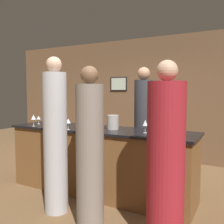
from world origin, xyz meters
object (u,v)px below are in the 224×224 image
(bartender, at_px, (143,129))
(wine_bottle_0, at_px, (151,121))
(guest_0, at_px, (90,152))
(wine_bottle_1, at_px, (95,119))
(ice_bucket, at_px, (113,122))
(guest_2, at_px, (166,163))
(guest_1, at_px, (55,140))
(wine_bottle_2, at_px, (49,118))

(bartender, distance_m, wine_bottle_0, 0.63)
(guest_0, height_order, wine_bottle_1, guest_0)
(ice_bucket, bearing_deg, bartender, 74.36)
(bartender, xyz_separation_m, guest_0, (-0.03, -1.61, -0.07))
(guest_2, distance_m, ice_bucket, 1.39)
(guest_1, height_order, wine_bottle_2, guest_1)
(guest_1, xyz_separation_m, ice_bucket, (0.40, 0.81, 0.16))
(guest_0, relative_size, wine_bottle_0, 5.82)
(guest_1, relative_size, guest_2, 1.07)
(guest_0, relative_size, guest_2, 0.99)
(bartender, xyz_separation_m, wine_bottle_1, (-0.63, -0.54, 0.19))
(bartender, height_order, wine_bottle_1, bartender)
(guest_2, height_order, wine_bottle_0, guest_2)
(guest_2, xyz_separation_m, ice_bucket, (-1.06, 0.87, 0.25))
(guest_2, distance_m, wine_bottle_1, 1.84)
(guest_2, bearing_deg, ice_bucket, 140.47)
(bartender, xyz_separation_m, guest_2, (0.85, -1.59, -0.07))
(bartender, height_order, guest_1, guest_1)
(guest_2, height_order, wine_bottle_2, guest_2)
(guest_0, height_order, wine_bottle_2, guest_0)
(guest_1, distance_m, wine_bottle_2, 1.07)
(guest_0, xyz_separation_m, ice_bucket, (-0.18, 0.88, 0.24))
(guest_1, xyz_separation_m, wine_bottle_2, (-0.77, 0.72, 0.18))
(bartender, xyz_separation_m, guest_1, (-0.60, -1.53, 0.01))
(guest_2, bearing_deg, bartender, 118.19)
(guest_1, relative_size, ice_bucket, 9.44)
(guest_0, distance_m, wine_bottle_0, 1.18)
(guest_1, bearing_deg, wine_bottle_1, 91.45)
(guest_1, bearing_deg, guest_0, -7.51)
(guest_0, xyz_separation_m, wine_bottle_1, (-0.60, 1.07, 0.26))
(guest_0, height_order, wine_bottle_0, guest_0)
(wine_bottle_1, height_order, wine_bottle_2, wine_bottle_2)
(wine_bottle_1, distance_m, ice_bucket, 0.46)
(guest_0, bearing_deg, bartender, 89.07)
(wine_bottle_2, relative_size, ice_bucket, 1.41)
(bartender, bearing_deg, ice_bucket, 74.36)
(guest_1, bearing_deg, wine_bottle_0, 48.12)
(bartender, relative_size, guest_2, 1.06)
(wine_bottle_0, relative_size, wine_bottle_1, 1.07)
(wine_bottle_0, bearing_deg, guest_2, -63.40)
(wine_bottle_2, height_order, ice_bucket, wine_bottle_2)
(bartender, distance_m, ice_bucket, 0.77)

